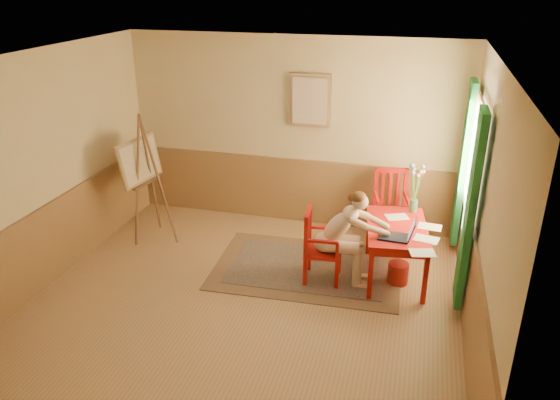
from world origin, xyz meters
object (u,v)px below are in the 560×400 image
(chair_left, at_px, (319,246))
(laptop, at_px, (400,234))
(table, at_px, (397,233))
(chair_back, at_px, (390,208))
(figure, at_px, (344,233))
(easel, at_px, (142,166))

(chair_left, xyz_separation_m, laptop, (0.95, -0.03, 0.30))
(table, bearing_deg, chair_left, -161.83)
(chair_back, distance_m, laptop, 1.33)
(laptop, bearing_deg, table, 97.48)
(chair_left, height_order, figure, figure)
(laptop, bearing_deg, figure, 176.21)
(chair_left, height_order, chair_back, chair_back)
(chair_left, xyz_separation_m, figure, (0.30, 0.02, 0.21))
(laptop, relative_size, easel, 0.23)
(table, bearing_deg, easel, 176.01)
(chair_back, bearing_deg, easel, -168.06)
(chair_left, distance_m, chair_back, 1.48)
(chair_left, height_order, laptop, laptop)
(chair_back, relative_size, laptop, 2.49)
(chair_back, height_order, figure, figure)
(table, height_order, laptop, laptop)
(easel, bearing_deg, table, -3.99)
(chair_left, bearing_deg, table, 18.17)
(chair_left, bearing_deg, figure, 3.11)
(table, relative_size, figure, 1.04)
(table, relative_size, easel, 0.69)
(figure, relative_size, laptop, 2.88)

